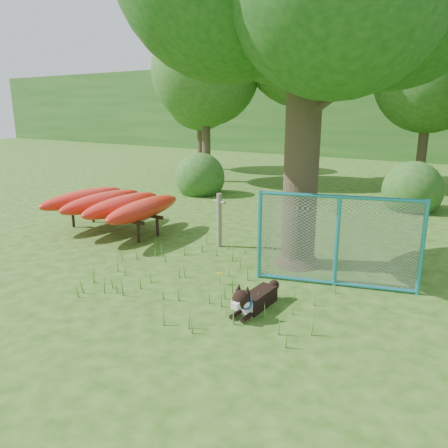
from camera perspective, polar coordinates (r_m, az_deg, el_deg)
The scene contains 13 objects.
ground at distance 7.50m, azimuth -6.41°, elevation -9.17°, with size 80.00×80.00×0.00m, color #234A0E.
wooden_post at distance 9.79m, azimuth -0.62°, elevation 0.70°, with size 0.34×0.13×1.22m.
kayak_rack at distance 11.33m, azimuth -14.37°, elevation 2.65°, with size 3.14×2.86×0.96m.
husky_dog at distance 6.84m, azimuth 3.80°, elevation -9.81°, with size 0.31×1.22×0.54m.
fence_section at distance 7.80m, azimuth 14.53°, elevation -2.19°, with size 2.70×0.89×2.73m.
wildflower_clump at distance 7.82m, azimuth -0.59°, elevation -6.61°, with size 0.10×0.09×0.22m.
bg_tree_a at distance 18.80m, azimuth -2.43°, elevation 19.26°, with size 4.40×4.40×6.70m.
bg_tree_b at distance 18.94m, azimuth 10.77°, elevation 22.42°, with size 5.20×5.20×8.22m.
bg_tree_c at distance 18.49m, azimuth 25.34°, elevation 16.82°, with size 4.00×4.00×6.12m.
bg_tree_f at distance 22.66m, azimuth -3.14°, elevation 16.59°, with size 3.60×3.60×5.55m.
shrub_left at distance 16.13m, azimuth -3.12°, elevation 3.98°, with size 1.80×1.80×1.80m, color #23521A.
shrub_mid at distance 14.75m, azimuth 23.14°, elevation 1.75°, with size 1.80×1.80×1.80m, color #23521A.
wooded_hillside at distance 33.52m, azimuth 26.54°, elevation 13.29°, with size 80.00×12.00×6.00m, color #23521A.
Camera 1 is at (4.44, -5.23, 3.05)m, focal length 35.00 mm.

